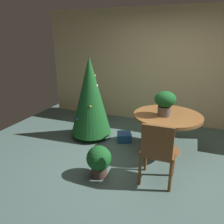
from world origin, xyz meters
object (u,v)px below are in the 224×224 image
Objects in this scene: round_dining_table at (167,125)px; wooden_chair_near at (158,150)px; potted_plant at (99,160)px; holiday_tree at (90,96)px; gift_box_blue at (124,137)px; flower_vase at (165,101)px.

wooden_chair_near is (0.00, -0.96, 0.02)m from round_dining_table.
wooden_chair_near reaches higher than potted_plant.
holiday_tree is 4.62× the size of gift_box_blue.
holiday_tree is 1.50m from potted_plant.
gift_box_blue is at bearing 90.22° from potted_plant.
wooden_chair_near reaches higher than round_dining_table.
holiday_tree is 1.05m from gift_box_blue.
wooden_chair_near is (0.05, -0.89, -0.43)m from flower_vase.
wooden_chair_near is 1.88m from holiday_tree.
holiday_tree is at bearing -176.33° from gift_box_blue.
holiday_tree is (-1.51, 1.06, 0.34)m from wooden_chair_near.
gift_box_blue is (-0.81, 0.15, -0.42)m from round_dining_table.
wooden_chair_near is 2.57× the size of gift_box_blue.
potted_plant is (0.70, -1.19, -0.60)m from holiday_tree.
holiday_tree is at bearing 173.22° from flower_vase.
potted_plant is (0.00, -1.23, 0.18)m from gift_box_blue.
flower_vase is at bearing 53.35° from potted_plant.
holiday_tree reaches higher than potted_plant.
flower_vase is 1.18m from gift_box_blue.
gift_box_blue is at bearing 163.98° from flower_vase.
wooden_chair_near is at bearing -90.00° from round_dining_table.
potted_plant is at bearing -126.60° from round_dining_table.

